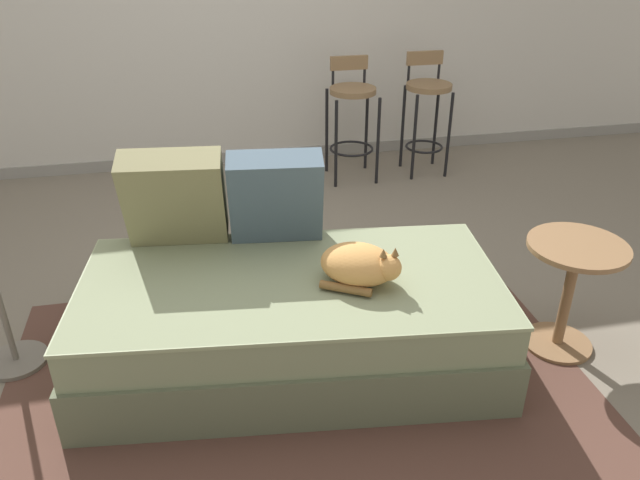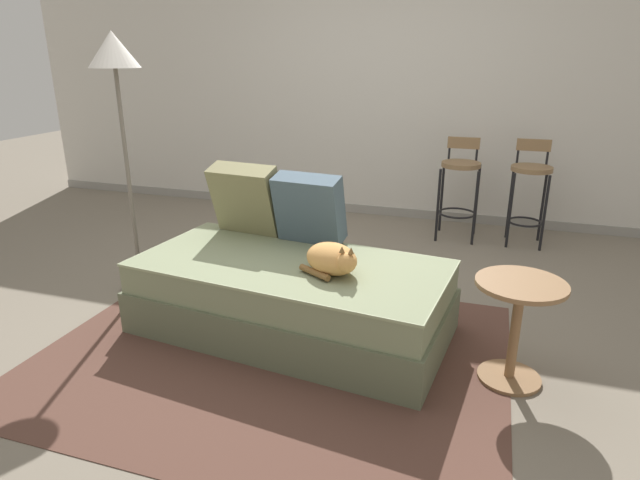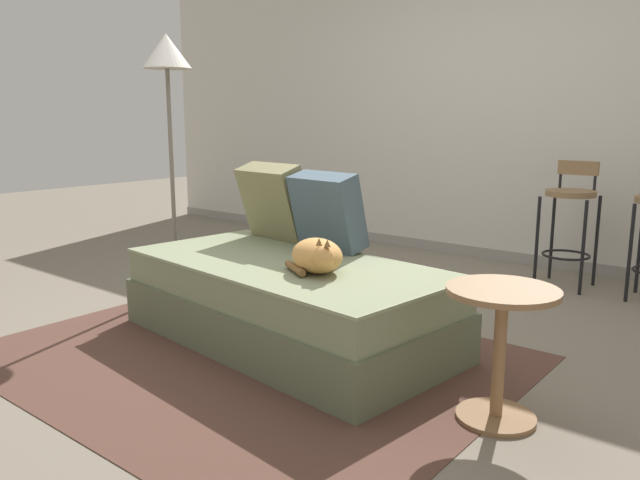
# 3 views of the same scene
# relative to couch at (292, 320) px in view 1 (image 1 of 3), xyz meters

# --- Properties ---
(ground_plane) EXTENTS (16.00, 16.00, 0.00)m
(ground_plane) POSITION_rel_couch_xyz_m (0.00, 0.40, -0.23)
(ground_plane) COLOR slate
(ground_plane) RESTS_ON ground
(wall_baseboard_trim) EXTENTS (8.00, 0.02, 0.09)m
(wall_baseboard_trim) POSITION_rel_couch_xyz_m (0.00, 2.60, -0.18)
(wall_baseboard_trim) COLOR gray
(wall_baseboard_trim) RESTS_ON ground
(area_rug) EXTENTS (2.54, 2.01, 0.01)m
(area_rug) POSITION_rel_couch_xyz_m (0.00, -0.30, -0.22)
(area_rug) COLOR brown
(area_rug) RESTS_ON ground
(couch) EXTENTS (1.93, 1.12, 0.45)m
(couch) POSITION_rel_couch_xyz_m (0.00, 0.00, 0.00)
(couch) COLOR #636B50
(couch) RESTS_ON ground
(throw_pillow_corner) EXTENTS (0.48, 0.34, 0.48)m
(throw_pillow_corner) POSITION_rel_couch_xyz_m (-0.46, 0.41, 0.46)
(throw_pillow_corner) COLOR #847F56
(throw_pillow_corner) RESTS_ON couch
(throw_pillow_middle) EXTENTS (0.45, 0.30, 0.45)m
(throw_pillow_middle) POSITION_rel_couch_xyz_m (-0.01, 0.36, 0.45)
(throw_pillow_middle) COLOR #4C6070
(throw_pillow_middle) RESTS_ON couch
(cat) EXTENTS (0.40, 0.37, 0.20)m
(cat) POSITION_rel_couch_xyz_m (0.28, -0.09, 0.30)
(cat) COLOR tan
(cat) RESTS_ON couch
(bar_stool_near_window) EXTENTS (0.34, 0.34, 0.90)m
(bar_stool_near_window) POSITION_rel_couch_xyz_m (0.81, 2.11, 0.31)
(bar_stool_near_window) COLOR black
(bar_stool_near_window) RESTS_ON ground
(bar_stool_by_doorway) EXTENTS (0.34, 0.34, 0.91)m
(bar_stool_by_doorway) POSITION_rel_couch_xyz_m (1.39, 2.11, 0.32)
(bar_stool_by_doorway) COLOR black
(bar_stool_by_doorway) RESTS_ON ground
(side_table) EXTENTS (0.44, 0.44, 0.55)m
(side_table) POSITION_rel_couch_xyz_m (1.26, -0.14, 0.13)
(side_table) COLOR olive
(side_table) RESTS_ON ground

